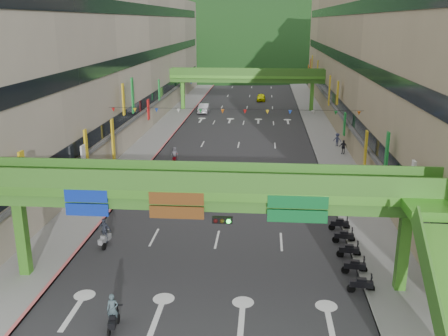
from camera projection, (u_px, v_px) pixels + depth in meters
The scene contains 22 objects.
road_slab at pixel (242, 128), 71.39m from camera, with size 18.00×140.00×0.02m, color #28282B.
sidewalk_left at pixel (167, 127), 72.24m from camera, with size 4.00×140.00×0.15m, color gray.
sidewalk_right at pixel (320, 129), 70.51m from camera, with size 4.00×140.00×0.15m, color gray.
curb_left at pixel (180, 127), 72.09m from camera, with size 0.20×140.00×0.18m, color #CC5959.
curb_right at pixel (306, 129), 70.65m from camera, with size 0.20×140.00×0.18m, color gray.
building_row_left at pixel (109, 60), 70.21m from camera, with size 12.80×95.00×19.00m.
building_row_right at pixel (383, 62), 67.22m from camera, with size 12.80×95.00×19.00m.
overpass_near at pixel (222, 204), 27.21m from camera, with size 28.00×12.27×7.10m.
overpass_far at pixel (247, 79), 84.20m from camera, with size 28.00×2.20×7.10m.
hill_left at pixel (215, 64), 177.71m from camera, with size 168.00×140.00×112.00m, color #1C4419.
hill_right at pixel (322, 60), 193.67m from camera, with size 208.00×176.00×128.00m, color #1C4419.
bunting_string at pixel (234, 111), 50.59m from camera, with size 26.00×0.36×0.47m.
scooter_rider_near at pixel (113, 314), 24.64m from camera, with size 0.66×1.60×1.94m.
scooter_rider_mid at pixel (208, 198), 40.62m from camera, with size 0.81×1.60×1.87m.
scooter_rider_left at pixel (104, 233), 33.72m from camera, with size 1.06×1.59×2.06m.
scooter_rider_far at pixel (175, 156), 53.16m from camera, with size 0.78×1.60×1.92m.
parked_scooter_row at pixel (349, 250), 32.33m from camera, with size 1.60×9.37×1.08m.
car_silver at pixel (204, 108), 83.12m from camera, with size 1.63×4.68×1.54m, color #BDBAC3.
car_yellow at pixel (261, 97), 95.56m from camera, with size 1.63×4.05×1.38m, color #EEF403.
pedestrian_red at pixel (345, 195), 41.63m from camera, with size 0.78×0.61×1.61m, color #A83611.
pedestrian_dark at pixel (343, 148), 57.05m from camera, with size 0.93×0.39×1.59m, color #212129.
pedestrian_blue at pixel (337, 141), 60.67m from camera, with size 0.72×0.47×1.55m, color #303454.
Camera 1 is at (3.14, -20.06, 14.79)m, focal length 40.00 mm.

